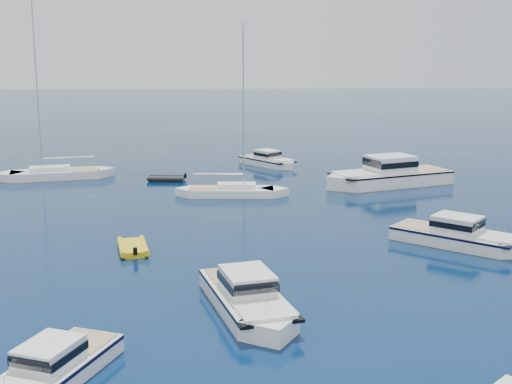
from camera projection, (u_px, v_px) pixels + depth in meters
ground at (343, 355)px, 27.59m from camera, size 400.00×400.00×0.00m
motor_cruiser_near at (248, 311)px, 32.26m from camera, size 5.17×9.85×2.47m
motor_cruiser_right at (459, 246)px, 43.16m from camera, size 8.88×8.27×2.44m
motor_cruiser_distant at (387, 185)px, 62.66m from camera, size 13.83×8.49×3.48m
motor_cruiser_horizon at (268, 166)px, 73.33m from camera, size 6.92×7.98×2.14m
sailboat_centre at (232, 196)px, 58.07m from camera, size 10.25×3.16×14.88m
sailboat_far_l at (56, 178)px, 66.03m from camera, size 12.20×5.74×17.37m
tender_yellow at (133, 251)px, 42.06m from camera, size 2.83×4.18×0.95m
tender_grey_far at (167, 181)px, 64.78m from camera, size 3.80×2.30×0.95m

